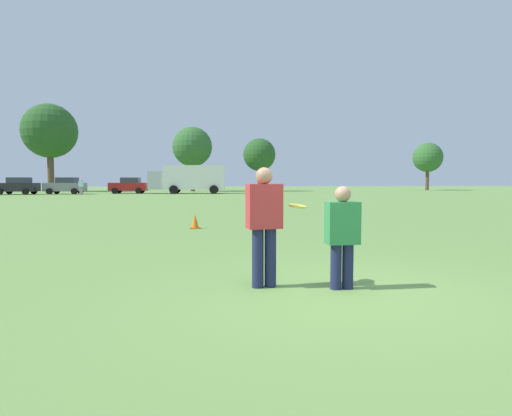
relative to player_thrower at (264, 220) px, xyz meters
The scene contains 14 objects.
ground_plane 1.52m from the player_thrower, 27.47° to the right, with size 192.90×192.90×0.00m, color #6B9347.
player_thrower is the anchor object (origin of this frame).
player_defender 1.15m from the player_thrower, 12.08° to the right, with size 0.48×0.29×1.50m.
frisbee 0.59m from the player_thrower, 17.24° to the left, with size 0.27×0.27×0.08m.
traffic_cone 8.16m from the player_thrower, 98.57° to the left, with size 0.32×0.32×0.48m.
parked_car_mid_left 47.77m from the player_thrower, 115.80° to the left, with size 4.29×2.39×1.82m.
parked_car_center 46.57m from the player_thrower, 110.21° to the left, with size 4.29×2.39×1.82m.
parked_car_mid_right 46.01m from the player_thrower, 101.97° to the left, with size 4.29×2.39×1.82m.
box_truck 44.08m from the player_thrower, 93.53° to the left, with size 8.62×3.31×3.18m.
bystander_far_jogger 43.41m from the player_thrower, 108.49° to the left, with size 0.48×0.31×1.66m.
tree_west_maple 59.41m from the player_thrower, 111.23° to the left, with size 7.14×7.14×11.60m.
tree_center_elm 54.23m from the player_thrower, 92.77° to the left, with size 5.36×5.36×8.71m.
tree_east_birch 53.69m from the player_thrower, 83.09° to the left, with size 4.42×4.42×7.18m.
tree_east_oak 64.32m from the player_thrower, 60.15° to the left, with size 4.34×4.34×7.05m.
Camera 1 is at (-1.86, -5.86, 1.60)m, focal length 30.80 mm.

